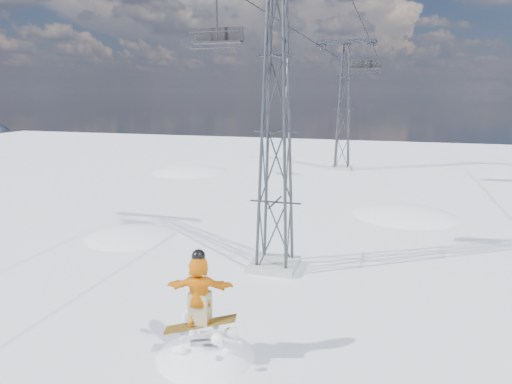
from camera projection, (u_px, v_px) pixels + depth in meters
ground at (163, 384)px, 11.11m from camera, size 120.00×120.00×0.00m
snow_terrain at (245, 316)px, 34.38m from camera, size 39.00×37.00×22.00m
lift_tower_near at (276, 132)px, 17.21m from camera, size 5.20×1.80×11.43m
lift_tower_far at (344, 109)px, 40.63m from camera, size 5.20×1.80×11.43m
haul_cables at (324, 24)px, 26.83m from camera, size 4.46×51.00×0.06m
lift_chair_near at (218, 37)px, 16.86m from camera, size 1.91×0.55×2.37m
lift_chair_mid at (366, 65)px, 31.93m from camera, size 2.08×0.60×2.58m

